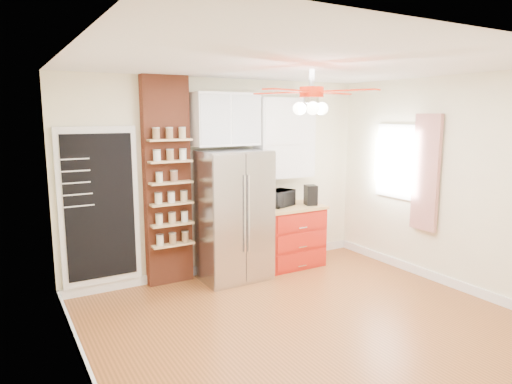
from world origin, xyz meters
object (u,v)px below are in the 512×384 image
canister_left (312,200)px  pantry_jar_oats (159,178)px  red_cabinet (290,235)px  fridge (233,215)px  ceiling_fan (312,93)px  toaster_oven (279,198)px  coffee_maker (311,195)px

canister_left → pantry_jar_oats: 2.32m
red_cabinet → pantry_jar_oats: pantry_jar_oats is taller
canister_left → pantry_jar_oats: bearing=175.8°
fridge → canister_left: 1.32m
red_cabinet → ceiling_fan: bearing=-118.7°
red_cabinet → toaster_oven: size_ratio=2.20×
red_cabinet → coffee_maker: bearing=-17.2°
pantry_jar_oats → canister_left: bearing=-4.2°
red_cabinet → canister_left: (0.35, -0.07, 0.51)m
red_cabinet → toaster_oven: 0.59m
fridge → canister_left: (1.32, -0.02, 0.09)m
fridge → pantry_jar_oats: fridge is taller
red_cabinet → ceiling_fan: 2.75m
ceiling_fan → canister_left: size_ratio=10.70×
ceiling_fan → toaster_oven: ceiling_fan is taller
fridge → pantry_jar_oats: 1.11m
pantry_jar_oats → fridge: bearing=-9.0°
toaster_oven → canister_left: (0.51, -0.12, -0.05)m
canister_left → red_cabinet: bearing=169.1°
ceiling_fan → coffee_maker: (1.22, 1.59, -1.38)m
ceiling_fan → pantry_jar_oats: 2.27m
toaster_oven → coffee_maker: coffee_maker is taller
ceiling_fan → coffee_maker: 2.43m
pantry_jar_oats → red_cabinet: bearing=-3.0°
pantry_jar_oats → ceiling_fan: bearing=-60.7°
red_cabinet → ceiling_fan: size_ratio=0.67×
ceiling_fan → toaster_oven: bearing=66.3°
red_cabinet → toaster_oven: toaster_oven is taller
pantry_jar_oats → coffee_maker: bearing=-5.0°
red_cabinet → toaster_oven: (-0.16, 0.05, 0.57)m
canister_left → coffee_maker: bearing=-155.1°
coffee_maker → fridge: bearing=-164.8°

